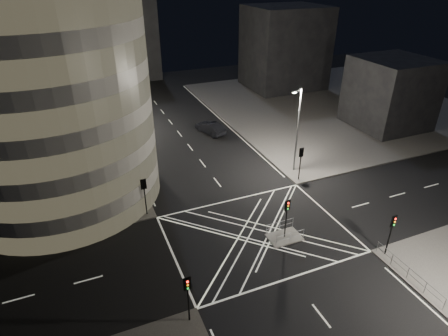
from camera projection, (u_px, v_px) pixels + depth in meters
name	position (u px, v px, depth m)	size (l,w,h in m)	color
ground	(257.00, 233.00, 34.70)	(120.00, 120.00, 0.00)	black
sidewalk_far_right	(334.00, 104.00, 66.26)	(42.00, 42.00, 0.15)	#4D4A48
central_island	(284.00, 237.00, 34.12)	(3.00, 2.00, 0.15)	slate
office_block_rear	(1.00, 46.00, 55.85)	(24.00, 16.00, 22.00)	#999790
building_right_far	(284.00, 48.00, 72.10)	(14.00, 12.00, 15.00)	black
building_right_near	(390.00, 93.00, 55.26)	(10.00, 10.00, 10.00)	black
building_far_end	(111.00, 36.00, 75.89)	(18.00, 8.00, 18.00)	black
tree_a	(120.00, 169.00, 36.24)	(4.01, 4.01, 6.71)	black
tree_b	(111.00, 140.00, 40.83)	(4.73, 4.73, 7.66)	black
tree_c	(105.00, 124.00, 45.91)	(3.68, 3.68, 6.59)	black
tree_d	(98.00, 102.00, 50.29)	(5.04, 5.04, 8.34)	black
tree_e	(95.00, 97.00, 55.69)	(4.38, 4.38, 6.81)	black
traffic_signal_fl	(144.00, 190.00, 35.82)	(0.55, 0.22, 4.00)	black
traffic_signal_nl	(188.00, 291.00, 24.83)	(0.55, 0.22, 4.00)	black
traffic_signal_fr	(301.00, 158.00, 41.75)	(0.55, 0.22, 4.00)	black
traffic_signal_nr	(392.00, 228.00, 30.76)	(0.55, 0.22, 4.00)	black
traffic_signal_island	(287.00, 212.00, 32.75)	(0.55, 0.22, 4.00)	black
street_lamp_left_near	(125.00, 145.00, 38.54)	(1.25, 0.25, 10.00)	slate
street_lamp_left_far	(103.00, 95.00, 53.09)	(1.25, 0.25, 10.00)	slate
street_lamp_right_far	(297.00, 128.00, 42.48)	(1.25, 0.25, 10.00)	slate
railing_near_right	(435.00, 296.00, 27.33)	(0.06, 11.70, 1.10)	slate
railing_island_south	(290.00, 238.00, 33.09)	(2.80, 0.06, 1.10)	slate
railing_island_north	(280.00, 226.00, 34.55)	(2.80, 0.06, 1.10)	slate
sedan	(210.00, 128.00, 54.63)	(1.82, 5.21, 1.72)	black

